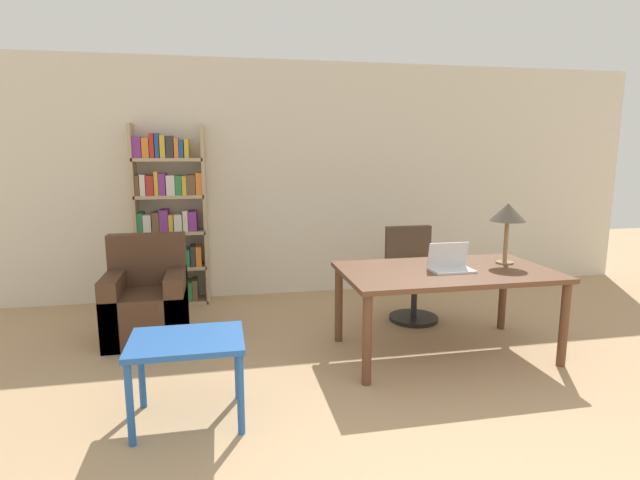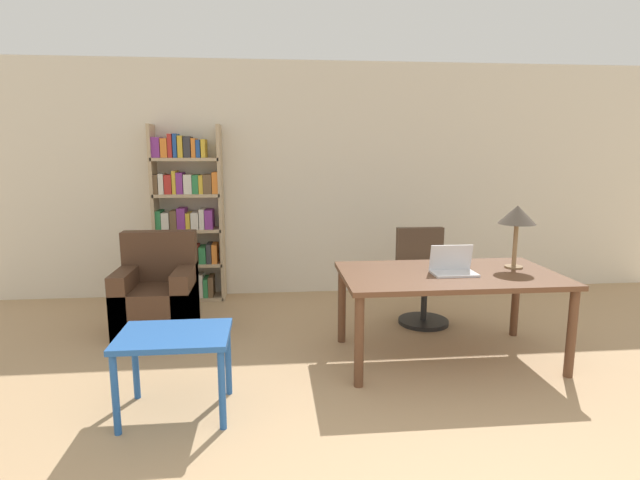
{
  "view_description": "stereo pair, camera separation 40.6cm",
  "coord_description": "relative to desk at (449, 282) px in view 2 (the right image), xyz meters",
  "views": [
    {
      "loc": [
        -1.22,
        -1.3,
        1.7
      ],
      "look_at": [
        -0.42,
        2.63,
        0.98
      ],
      "focal_mm": 28.0,
      "sensor_mm": 36.0,
      "label": 1
    },
    {
      "loc": [
        -0.81,
        -1.36,
        1.7
      ],
      "look_at": [
        -0.42,
        2.63,
        0.98
      ],
      "focal_mm": 28.0,
      "sensor_mm": 36.0,
      "label": 2
    }
  ],
  "objects": [
    {
      "name": "side_table_blue",
      "position": [
        -2.05,
        -0.68,
        -0.18
      ],
      "size": [
        0.7,
        0.52,
        0.55
      ],
      "color": "#2356A3",
      "rests_on": "ground_plane"
    },
    {
      "name": "desk",
      "position": [
        0.0,
        0.0,
        0.0
      ],
      "size": [
        1.74,
        0.99,
        0.73
      ],
      "color": "brown",
      "rests_on": "ground_plane"
    },
    {
      "name": "armchair",
      "position": [
        -2.5,
        0.86,
        -0.33
      ],
      "size": [
        0.69,
        0.65,
        0.93
      ],
      "color": "#472D1E",
      "rests_on": "ground_plane"
    },
    {
      "name": "table_lamp",
      "position": [
        0.6,
        0.12,
        0.51
      ],
      "size": [
        0.3,
        0.3,
        0.53
      ],
      "color": "olive",
      "rests_on": "desk"
    },
    {
      "name": "laptop",
      "position": [
        0.02,
        -0.04,
        0.13
      ],
      "size": [
        0.35,
        0.22,
        0.23
      ],
      "color": "silver",
      "rests_on": "desk"
    },
    {
      "name": "wall_back",
      "position": [
        -0.61,
        2.1,
        0.7
      ],
      "size": [
        8.0,
        0.06,
        2.7
      ],
      "color": "beige",
      "rests_on": "ground_plane"
    },
    {
      "name": "bookshelf",
      "position": [
        -2.36,
        1.91,
        0.27
      ],
      "size": [
        0.77,
        0.28,
        1.98
      ],
      "color": "tan",
      "rests_on": "ground_plane"
    },
    {
      "name": "office_chair",
      "position": [
        0.07,
        0.9,
        -0.21
      ],
      "size": [
        0.5,
        0.5,
        0.93
      ],
      "color": "black",
      "rests_on": "ground_plane"
    }
  ]
}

